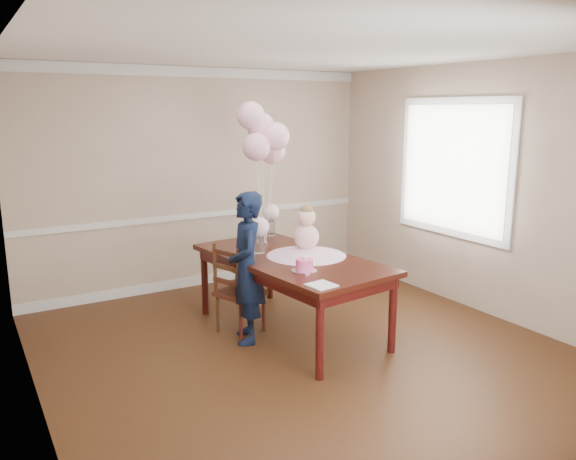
{
  "coord_description": "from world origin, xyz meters",
  "views": [
    {
      "loc": [
        -2.62,
        -3.99,
        2.2
      ],
      "look_at": [
        0.1,
        0.59,
        1.05
      ],
      "focal_mm": 35.0,
      "sensor_mm": 36.0,
      "label": 1
    }
  ],
  "objects": [
    {
      "name": "floor",
      "position": [
        0.0,
        0.0,
        0.0
      ],
      "size": [
        4.5,
        5.0,
        0.0
      ],
      "primitive_type": "cube",
      "color": "black",
      "rests_on": "ground"
    },
    {
      "name": "ceiling",
      "position": [
        0.0,
        0.0,
        2.7
      ],
      "size": [
        4.5,
        5.0,
        0.02
      ],
      "primitive_type": "cube",
      "color": "white",
      "rests_on": "wall_back"
    },
    {
      "name": "wall_back",
      "position": [
        0.0,
        2.5,
        1.35
      ],
      "size": [
        4.5,
        0.02,
        2.7
      ],
      "primitive_type": "cube",
      "color": "tan",
      "rests_on": "floor"
    },
    {
      "name": "wall_left",
      "position": [
        -2.25,
        0.0,
        1.35
      ],
      "size": [
        0.02,
        5.0,
        2.7
      ],
      "primitive_type": "cube",
      "color": "tan",
      "rests_on": "floor"
    },
    {
      "name": "wall_right",
      "position": [
        2.25,
        0.0,
        1.35
      ],
      "size": [
        0.02,
        5.0,
        2.7
      ],
      "primitive_type": "cube",
      "color": "tan",
      "rests_on": "floor"
    },
    {
      "name": "chair_rail_trim",
      "position": [
        0.0,
        2.49,
        0.9
      ],
      "size": [
        4.5,
        0.02,
        0.07
      ],
      "primitive_type": "cube",
      "color": "silver",
      "rests_on": "wall_back"
    },
    {
      "name": "crown_molding",
      "position": [
        0.0,
        2.49,
        2.63
      ],
      "size": [
        4.5,
        0.02,
        0.12
      ],
      "primitive_type": "cube",
      "color": "silver",
      "rests_on": "wall_back"
    },
    {
      "name": "baseboard_trim",
      "position": [
        0.0,
        2.49,
        0.06
      ],
      "size": [
        4.5,
        0.02,
        0.12
      ],
      "primitive_type": "cube",
      "color": "silver",
      "rests_on": "floor"
    },
    {
      "name": "window_frame",
      "position": [
        2.23,
        0.5,
        1.55
      ],
      "size": [
        0.02,
        1.66,
        1.56
      ],
      "primitive_type": "cube",
      "color": "silver",
      "rests_on": "wall_right"
    },
    {
      "name": "window_blinds",
      "position": [
        2.21,
        0.5,
        1.55
      ],
      "size": [
        0.01,
        1.5,
        1.4
      ],
      "primitive_type": "cube",
      "color": "white",
      "rests_on": "wall_right"
    },
    {
      "name": "dining_table_top",
      "position": [
        0.13,
        0.58,
        0.75
      ],
      "size": [
        1.28,
        2.19,
        0.05
      ],
      "primitive_type": "cube",
      "rotation": [
        0.0,
        0.0,
        0.12
      ],
      "color": "black",
      "rests_on": "table_leg_fl"
    },
    {
      "name": "table_apron",
      "position": [
        0.13,
        0.58,
        0.68
      ],
      "size": [
        1.16,
        2.07,
        0.1
      ],
      "primitive_type": "cube",
      "rotation": [
        0.0,
        0.0,
        0.12
      ],
      "color": "black",
      "rests_on": "table_leg_fl"
    },
    {
      "name": "table_leg_fl",
      "position": [
        -0.19,
        -0.42,
        0.36
      ],
      "size": [
        0.08,
        0.08,
        0.73
      ],
      "primitive_type": "cylinder",
      "rotation": [
        0.0,
        0.0,
        0.12
      ],
      "color": "black",
      "rests_on": "floor"
    },
    {
      "name": "table_leg_fr",
      "position": [
        0.67,
        -0.32,
        0.36
      ],
      "size": [
        0.08,
        0.08,
        0.73
      ],
      "primitive_type": "cylinder",
      "rotation": [
        0.0,
        0.0,
        0.12
      ],
      "color": "black",
      "rests_on": "floor"
    },
    {
      "name": "table_leg_bl",
      "position": [
        -0.42,
        1.48,
        0.36
      ],
      "size": [
        0.08,
        0.08,
        0.73
      ],
      "primitive_type": "cylinder",
      "rotation": [
        0.0,
        0.0,
        0.12
      ],
      "color": "black",
      "rests_on": "floor"
    },
    {
      "name": "table_leg_br",
      "position": [
        0.45,
        1.58,
        0.36
      ],
      "size": [
        0.08,
        0.08,
        0.73
      ],
      "primitive_type": "cylinder",
      "rotation": [
        0.0,
        0.0,
        0.12
      ],
      "color": "black",
      "rests_on": "floor"
    },
    {
      "name": "baby_skirt",
      "position": [
        0.29,
        0.55,
        0.83
      ],
      "size": [
        0.88,
        0.88,
        0.1
      ],
      "primitive_type": "cone",
      "rotation": [
        0.0,
        0.0,
        0.12
      ],
      "color": "#F0B0D2",
      "rests_on": "dining_table_top"
    },
    {
      "name": "baby_torso",
      "position": [
        0.29,
        0.55,
        0.97
      ],
      "size": [
        0.25,
        0.25,
        0.25
      ],
      "primitive_type": "sphere",
      "color": "#FEA0C8",
      "rests_on": "baby_skirt"
    },
    {
      "name": "baby_head",
      "position": [
        0.29,
        0.55,
        1.17
      ],
      "size": [
        0.18,
        0.18,
        0.18
      ],
      "primitive_type": "sphere",
      "color": "#FFC2AF",
      "rests_on": "baby_torso"
    },
    {
      "name": "baby_hair",
      "position": [
        0.29,
        0.55,
        1.23
      ],
      "size": [
        0.12,
        0.12,
        0.12
      ],
      "primitive_type": "sphere",
      "color": "brown",
      "rests_on": "baby_head"
    },
    {
      "name": "cake_platter",
      "position": [
        -0.03,
        0.09,
        0.78
      ],
      "size": [
        0.25,
        0.25,
        0.01
      ],
      "primitive_type": "cylinder",
      "rotation": [
        0.0,
        0.0,
        0.12
      ],
      "color": "silver",
      "rests_on": "dining_table_top"
    },
    {
      "name": "birthday_cake",
      "position": [
        -0.03,
        0.09,
        0.84
      ],
      "size": [
        0.17,
        0.17,
        0.1
      ],
      "primitive_type": "cylinder",
      "rotation": [
        0.0,
        0.0,
        0.12
      ],
      "color": "#FB4F98",
      "rests_on": "cake_platter"
    },
    {
      "name": "cake_flower_a",
      "position": [
        -0.03,
        0.09,
        0.91
      ],
      "size": [
        0.03,
        0.03,
        0.03
      ],
      "primitive_type": "sphere",
      "color": "white",
      "rests_on": "birthday_cake"
    },
    {
      "name": "cake_flower_b",
      "position": [
        0.0,
        0.11,
        0.91
      ],
      "size": [
        0.03,
        0.03,
        0.03
      ],
      "primitive_type": "sphere",
      "color": "white",
      "rests_on": "birthday_cake"
    },
    {
      "name": "rose_vase_near",
      "position": [
        -0.07,
        0.87,
        0.86
      ],
      "size": [
        0.12,
        0.12,
        0.17
      ],
      "primitive_type": "cylinder",
      "rotation": [
        0.0,
        0.0,
        0.12
      ],
      "color": "silver",
      "rests_on": "dining_table_top"
    },
    {
      "name": "roses_near",
      "position": [
        -0.07,
        0.87,
        1.05
      ],
      "size": [
        0.2,
        0.2,
        0.2
      ],
      "primitive_type": "sphere",
      "color": "beige",
      "rests_on": "rose_vase_near"
    },
    {
      "name": "rose_vase_far",
      "position": [
        0.41,
        1.5,
        0.86
      ],
      "size": [
        0.12,
        0.12,
        0.17
      ],
      "primitive_type": "cylinder",
      "rotation": [
        0.0,
        0.0,
        0.12
      ],
      "color": "silver",
      "rests_on": "dining_table_top"
    },
    {
      "name": "roses_far",
      "position": [
        0.41,
        1.5,
        1.05
      ],
      "size": [
        0.2,
        0.2,
        0.2
      ],
      "primitive_type": "sphere",
      "color": "silver",
      "rests_on": "rose_vase_far"
    },
    {
      "name": "napkin",
      "position": [
        -0.13,
        -0.34,
        0.79
      ],
      "size": [
        0.23,
        0.23,
        0.01
      ],
      "primitive_type": "cube",
      "rotation": [
        0.0,
        0.0,
        0.12
      ],
      "color": "white",
      "rests_on": "dining_table_top"
    },
    {
      "name": "balloon_weight",
      "position": [
        0.16,
        1.16,
        0.79
      ],
      "size": [
        0.05,
        0.05,
        0.02
      ],
      "primitive_type": "cylinder",
      "rotation": [
        0.0,
        0.0,
        0.12
      ],
      "color": "silver",
      "rests_on": "dining_table_top"
    },
    {
      "name": "balloon_a",
      "position": [
        0.06,
        1.15,
        1.82
      ],
      "size": [
        0.29,
        0.29,
        0.29
      ],
      "primitive_type": "sphere",
      "color": "#EBA6C8",
      "rests_on": "balloon_ribbon_a"
    },
    {
      "name": "balloon_b",
      "position": [
        0.27,
        1.12,
        1.92
      ],
      "size": [
        0.29,
        0.29,
        0.29
      ],
      "primitive_type": "sphere",
      "color": "#FFB4D5",
      "rests_on": "balloon_ribbon_b"
    },
    {
      "name": "balloon_c",
      "position": [
        0.17,
        1.27,
        2.03
      ],
      "size": [
        0.29,
        0.29,
        0.29
      ],
      "primitive_type": "sphere",
      "color": "#F3ACBC",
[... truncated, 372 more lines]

